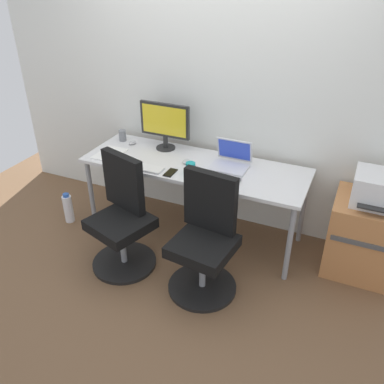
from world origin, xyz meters
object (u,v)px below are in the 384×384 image
(printer, at_px, (380,189))
(coffee_mug, at_px, (191,168))
(water_bottle_on_floor, at_px, (68,208))
(desktop_monitor, at_px, (165,123))
(side_cabinet, at_px, (367,237))
(office_chair_left, at_px, (122,219))
(open_laptop, at_px, (231,160))
(office_chair_right, at_px, (205,241))

(printer, height_order, coffee_mug, printer)
(water_bottle_on_floor, relative_size, desktop_monitor, 0.65)
(side_cabinet, bearing_deg, desktop_monitor, 177.32)
(office_chair_left, relative_size, desktop_monitor, 1.96)
(printer, distance_m, water_bottle_on_floor, 2.79)
(printer, bearing_deg, water_bottle_on_floor, -170.96)
(printer, xyz_separation_m, water_bottle_on_floor, (-2.68, -0.43, -0.62))
(printer, height_order, open_laptop, open_laptop)
(side_cabinet, bearing_deg, printer, -90.00)
(side_cabinet, distance_m, coffee_mug, 1.53)
(office_chair_right, bearing_deg, office_chair_left, -179.80)
(open_laptop, bearing_deg, office_chair_left, -134.75)
(printer, xyz_separation_m, desktop_monitor, (-1.85, 0.09, 0.21))
(open_laptop, bearing_deg, water_bottle_on_floor, -164.74)
(side_cabinet, distance_m, open_laptop, 1.26)
(side_cabinet, height_order, water_bottle_on_floor, side_cabinet)
(water_bottle_on_floor, bearing_deg, printer, 9.04)
(printer, xyz_separation_m, open_laptop, (-1.18, -0.02, 0.01))
(printer, distance_m, desktop_monitor, 1.87)
(office_chair_left, height_order, coffee_mug, office_chair_left)
(office_chair_left, distance_m, water_bottle_on_floor, 0.91)
(office_chair_right, distance_m, water_bottle_on_floor, 1.61)
(coffee_mug, bearing_deg, printer, 10.44)
(side_cabinet, distance_m, desktop_monitor, 1.97)
(desktop_monitor, bearing_deg, side_cabinet, -2.68)
(desktop_monitor, distance_m, coffee_mug, 0.58)
(office_chair_right, distance_m, printer, 1.37)
(desktop_monitor, bearing_deg, office_chair_left, -90.19)
(office_chair_right, bearing_deg, water_bottle_on_floor, 170.07)
(water_bottle_on_floor, xyz_separation_m, coffee_mug, (1.24, 0.16, 0.63))
(office_chair_left, distance_m, desktop_monitor, 0.96)
(printer, relative_size, desktop_monitor, 0.83)
(side_cabinet, distance_m, printer, 0.44)
(printer, bearing_deg, coffee_mug, -169.56)
(water_bottle_on_floor, height_order, open_laptop, open_laptop)
(side_cabinet, bearing_deg, open_laptop, -179.20)
(office_chair_left, bearing_deg, office_chair_right, 0.20)
(printer, height_order, water_bottle_on_floor, printer)
(office_chair_right, xyz_separation_m, printer, (1.12, 0.70, 0.34))
(office_chair_right, height_order, side_cabinet, office_chair_right)
(water_bottle_on_floor, height_order, coffee_mug, coffee_mug)
(printer, bearing_deg, side_cabinet, 90.00)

